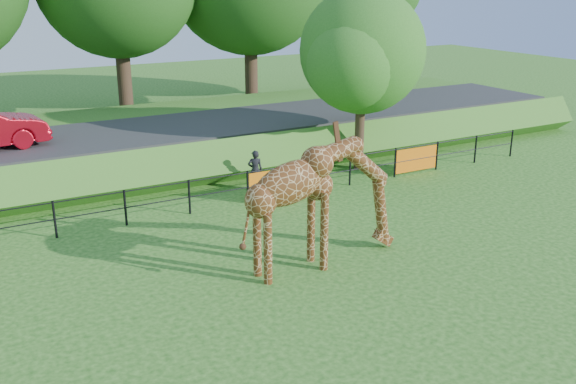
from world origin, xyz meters
name	(u,v)px	position (x,y,z in m)	size (l,w,h in m)	color
ground	(328,330)	(0.00, 0.00, 0.00)	(90.00, 90.00, 0.00)	#1E5114
giraffe	(323,204)	(1.62, 2.87, 1.63)	(4.57, 0.84, 3.27)	#532B11
perimeter_fence	(189,197)	(0.00, 8.00, 0.55)	(28.07, 0.10, 1.10)	black
embankment	(123,143)	(0.00, 15.50, 0.65)	(40.00, 9.00, 1.30)	#1E5114
road	(132,133)	(0.00, 14.00, 1.36)	(40.00, 5.00, 0.12)	#2A2A2C
visitor	(255,170)	(2.86, 9.18, 0.70)	(0.51, 0.34, 1.40)	black
tree_east	(364,56)	(7.60, 9.63, 4.28)	(5.40, 4.71, 6.76)	#2F2115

